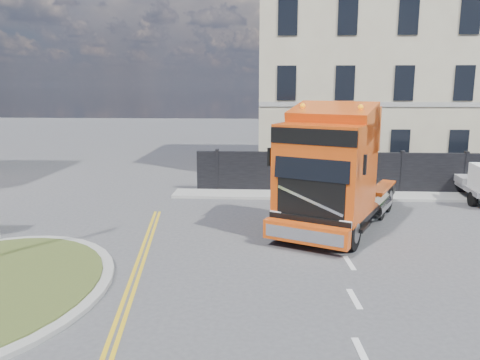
{
  "coord_description": "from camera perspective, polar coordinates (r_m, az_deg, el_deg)",
  "views": [
    {
      "loc": [
        0.46,
        -13.71,
        5.21
      ],
      "look_at": [
        -0.51,
        2.97,
        1.8
      ],
      "focal_mm": 35.0,
      "sensor_mm": 36.0,
      "label": 1
    }
  ],
  "objects": [
    {
      "name": "pavement_far",
      "position": [
        23.08,
        17.15,
        -1.88
      ],
      "size": [
        20.0,
        1.6,
        0.12
      ],
      "primitive_type": "cube",
      "color": "gray",
      "rests_on": "ground"
    },
    {
      "name": "hoarding_fence",
      "position": [
        23.89,
        18.06,
        0.8
      ],
      "size": [
        18.8,
        0.25,
        2.0
      ],
      "color": "black",
      "rests_on": "ground"
    },
    {
      "name": "georgian_building",
      "position": [
        30.72,
        14.05,
        12.24
      ],
      "size": [
        12.3,
        10.3,
        12.8
      ],
      "color": "#BFB998",
      "rests_on": "ground"
    },
    {
      "name": "truck",
      "position": [
        16.9,
        11.14,
        0.38
      ],
      "size": [
        5.68,
        7.94,
        4.47
      ],
      "rotation": [
        0.0,
        0.0,
        -0.44
      ],
      "color": "black",
      "rests_on": "ground"
    },
    {
      "name": "ground",
      "position": [
        14.67,
        1.35,
        -9.27
      ],
      "size": [
        120.0,
        120.0,
        0.0
      ],
      "primitive_type": "plane",
      "color": "#424244",
      "rests_on": "ground"
    }
  ]
}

